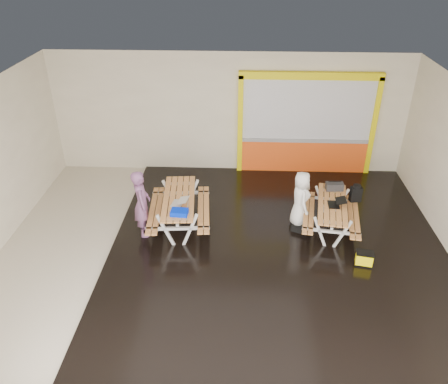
{
  "coord_description": "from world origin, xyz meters",
  "views": [
    {
      "loc": [
        0.39,
        -8.01,
        6.16
      ],
      "look_at": [
        0.0,
        0.9,
        1.0
      ],
      "focal_mm": 35.74,
      "sensor_mm": 36.0,
      "label": 1
    }
  ],
  "objects_px": {
    "person_right": "(301,199)",
    "backpack": "(356,193)",
    "picnic_table_left": "(179,204)",
    "picnic_table_right": "(332,210)",
    "toolbox": "(334,186)",
    "laptop_right": "(336,203)",
    "person_left": "(142,203)",
    "blue_pouch": "(179,212)",
    "dark_case": "(300,228)",
    "fluke_bag": "(364,259)",
    "laptop_left": "(179,202)"
  },
  "relations": [
    {
      "from": "fluke_bag",
      "to": "person_left",
      "type": "bearing_deg",
      "value": 169.03
    },
    {
      "from": "laptop_left",
      "to": "backpack",
      "type": "height_order",
      "value": "laptop_left"
    },
    {
      "from": "person_right",
      "to": "laptop_left",
      "type": "height_order",
      "value": "person_right"
    },
    {
      "from": "laptop_right",
      "to": "backpack",
      "type": "bearing_deg",
      "value": 48.58
    },
    {
      "from": "toolbox",
      "to": "person_left",
      "type": "bearing_deg",
      "value": -167.19
    },
    {
      "from": "picnic_table_right",
      "to": "person_right",
      "type": "bearing_deg",
      "value": 171.17
    },
    {
      "from": "laptop_left",
      "to": "blue_pouch",
      "type": "bearing_deg",
      "value": -82.56
    },
    {
      "from": "blue_pouch",
      "to": "dark_case",
      "type": "distance_m",
      "value": 2.95
    },
    {
      "from": "picnic_table_left",
      "to": "backpack",
      "type": "bearing_deg",
      "value": 8.21
    },
    {
      "from": "laptop_left",
      "to": "blue_pouch",
      "type": "xyz_separation_m",
      "value": [
        0.06,
        -0.42,
        0.0
      ]
    },
    {
      "from": "toolbox",
      "to": "dark_case",
      "type": "relative_size",
      "value": 1.11
    },
    {
      "from": "backpack",
      "to": "fluke_bag",
      "type": "distance_m",
      "value": 2.01
    },
    {
      "from": "laptop_right",
      "to": "fluke_bag",
      "type": "bearing_deg",
      "value": -70.4
    },
    {
      "from": "dark_case",
      "to": "laptop_left",
      "type": "bearing_deg",
      "value": -175.76
    },
    {
      "from": "picnic_table_left",
      "to": "blue_pouch",
      "type": "height_order",
      "value": "blue_pouch"
    },
    {
      "from": "laptop_left",
      "to": "fluke_bag",
      "type": "relative_size",
      "value": 1.07
    },
    {
      "from": "person_right",
      "to": "backpack",
      "type": "bearing_deg",
      "value": -79.59
    },
    {
      "from": "picnic_table_left",
      "to": "person_left",
      "type": "relative_size",
      "value": 1.34
    },
    {
      "from": "dark_case",
      "to": "fluke_bag",
      "type": "height_order",
      "value": "fluke_bag"
    },
    {
      "from": "laptop_left",
      "to": "laptop_right",
      "type": "bearing_deg",
      "value": 3.82
    },
    {
      "from": "picnic_table_right",
      "to": "dark_case",
      "type": "height_order",
      "value": "picnic_table_right"
    },
    {
      "from": "laptop_left",
      "to": "backpack",
      "type": "bearing_deg",
      "value": 12.48
    },
    {
      "from": "picnic_table_right",
      "to": "fluke_bag",
      "type": "distance_m",
      "value": 1.48
    },
    {
      "from": "person_left",
      "to": "dark_case",
      "type": "height_order",
      "value": "person_left"
    },
    {
      "from": "picnic_table_left",
      "to": "picnic_table_right",
      "type": "height_order",
      "value": "picnic_table_left"
    },
    {
      "from": "dark_case",
      "to": "fluke_bag",
      "type": "relative_size",
      "value": 0.95
    },
    {
      "from": "laptop_left",
      "to": "laptop_right",
      "type": "height_order",
      "value": "laptop_left"
    },
    {
      "from": "person_right",
      "to": "fluke_bag",
      "type": "xyz_separation_m",
      "value": [
        1.24,
        -1.45,
        -0.59
      ]
    },
    {
      "from": "picnic_table_left",
      "to": "fluke_bag",
      "type": "bearing_deg",
      "value": -17.96
    },
    {
      "from": "blue_pouch",
      "to": "laptop_left",
      "type": "bearing_deg",
      "value": 97.44
    },
    {
      "from": "laptop_right",
      "to": "person_left",
      "type": "bearing_deg",
      "value": -176.07
    },
    {
      "from": "laptop_left",
      "to": "dark_case",
      "type": "relative_size",
      "value": 1.12
    },
    {
      "from": "person_right",
      "to": "blue_pouch",
      "type": "height_order",
      "value": "person_right"
    },
    {
      "from": "toolbox",
      "to": "blue_pouch",
      "type": "bearing_deg",
      "value": -159.02
    },
    {
      "from": "toolbox",
      "to": "backpack",
      "type": "height_order",
      "value": "toolbox"
    },
    {
      "from": "person_left",
      "to": "backpack",
      "type": "distance_m",
      "value": 5.15
    },
    {
      "from": "picnic_table_left",
      "to": "laptop_right",
      "type": "xyz_separation_m",
      "value": [
        3.65,
        -0.08,
        0.17
      ]
    },
    {
      "from": "laptop_left",
      "to": "fluke_bag",
      "type": "height_order",
      "value": "laptop_left"
    },
    {
      "from": "dark_case",
      "to": "picnic_table_left",
      "type": "bearing_deg",
      "value": 177.9
    },
    {
      "from": "person_right",
      "to": "laptop_right",
      "type": "relative_size",
      "value": 3.34
    },
    {
      "from": "person_right",
      "to": "blue_pouch",
      "type": "bearing_deg",
      "value": 98.29
    },
    {
      "from": "laptop_right",
      "to": "blue_pouch",
      "type": "relative_size",
      "value": 1.11
    },
    {
      "from": "picnic_table_right",
      "to": "toolbox",
      "type": "relative_size",
      "value": 4.79
    },
    {
      "from": "picnic_table_left",
      "to": "person_left",
      "type": "xyz_separation_m",
      "value": [
        -0.79,
        -0.38,
        0.23
      ]
    },
    {
      "from": "person_left",
      "to": "picnic_table_right",
      "type": "bearing_deg",
      "value": -97.65
    },
    {
      "from": "person_left",
      "to": "dark_case",
      "type": "bearing_deg",
      "value": -98.4
    },
    {
      "from": "picnic_table_right",
      "to": "laptop_left",
      "type": "distance_m",
      "value": 3.56
    },
    {
      "from": "person_left",
      "to": "blue_pouch",
      "type": "distance_m",
      "value": 0.97
    },
    {
      "from": "person_right",
      "to": "fluke_bag",
      "type": "distance_m",
      "value": 1.99
    },
    {
      "from": "person_left",
      "to": "fluke_bag",
      "type": "height_order",
      "value": "person_left"
    }
  ]
}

